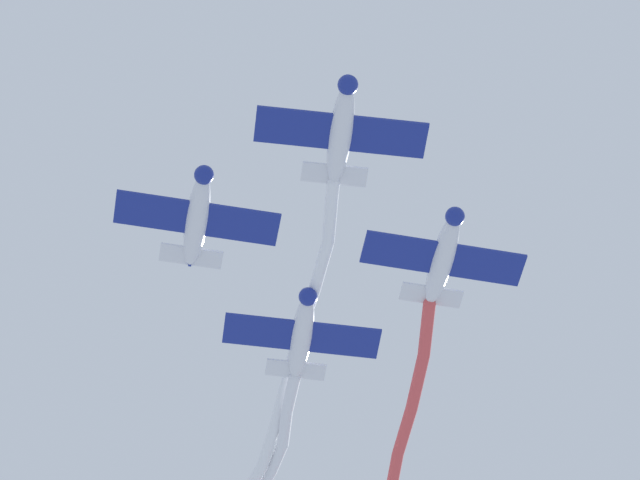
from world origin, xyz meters
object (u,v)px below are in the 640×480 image
object	(u,v)px
airplane_lead	(341,131)
airplane_right_wing	(197,217)
airplane_slot	(302,335)
airplane_left_wing	(443,257)

from	to	relation	value
airplane_lead	airplane_right_wing	world-z (taller)	airplane_right_wing
airplane_lead	airplane_right_wing	xyz separation A→B (m)	(-0.67, -8.47, 0.30)
airplane_right_wing	airplane_slot	xyz separation A→B (m)	(-8.48, 0.66, -0.50)
airplane_right_wing	airplane_slot	size ratio (longest dim) A/B	0.98
airplane_right_wing	airplane_slot	distance (m)	8.52
airplane_lead	airplane_right_wing	size ratio (longest dim) A/B	1.03
airplane_left_wing	airplane_right_wing	distance (m)	12.05
airplane_lead	airplane_left_wing	distance (m)	8.52
airplane_left_wing	airplane_right_wing	world-z (taller)	airplane_right_wing
airplane_left_wing	airplane_lead	bearing A→B (deg)	-46.69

